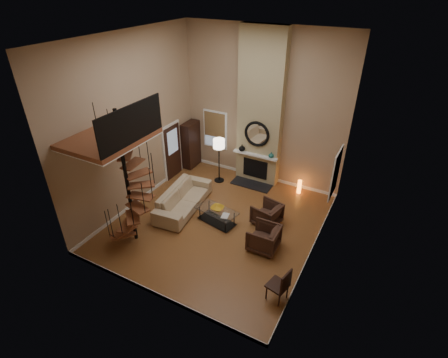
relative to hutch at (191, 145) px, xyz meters
The scene contains 33 objects.
ground 4.05m from the hutch, 45.26° to the right, with size 6.00×6.50×0.01m, color #9E6533.
back_wall 3.34m from the hutch, ahead, with size 6.00×0.02×5.50m, color tan.
front_wall 6.89m from the hutch, 65.38° to the right, with size 6.00×0.02×5.50m, color tan.
left_wall 3.33m from the hutch, 94.67° to the right, with size 0.02×6.50×5.50m, color tan.
right_wall 6.66m from the hutch, 25.85° to the right, with size 0.02×6.50×5.50m, color tan.
ceiling 6.01m from the hutch, 45.26° to the right, with size 6.00×6.50×0.01m, color silver.
baseboard_back 2.94m from the hutch, ahead, with size 6.00×0.02×0.12m, color white.
baseboard_front 6.70m from the hutch, 65.34° to the right, with size 6.00×0.02×0.12m, color white.
baseboard_left 2.94m from the hutch, 94.47° to the right, with size 0.02×6.50×0.12m, color white.
baseboard_right 6.47m from the hutch, 25.89° to the right, with size 0.02×6.50×0.12m, color white.
chimney_breast 3.32m from the hutch, ahead, with size 1.60×0.38×5.50m, color tan.
hearth 2.93m from the hutch, ahead, with size 1.50×0.60×0.04m, color black.
firebox 2.80m from the hutch, ahead, with size 0.95×0.02×0.72m, color black.
mantel 2.78m from the hutch, ahead, with size 1.70×0.18×0.06m, color white.
mirror_frame 2.95m from the hutch, ahead, with size 0.94×0.94×0.10m, color black.
mirror_disc 2.95m from the hutch, ahead, with size 0.80×0.80×0.01m, color white.
vase_left 2.25m from the hutch, ahead, with size 0.24×0.24×0.25m, color black.
vase_right 3.39m from the hutch, ahead, with size 0.20×0.20×0.21m, color #195752.
window_back 1.18m from the hutch, 26.02° to the left, with size 1.02×0.06×1.52m.
window_right 5.84m from the hutch, ahead, with size 0.06×1.02×1.52m.
entry_door 1.02m from the hutch, 100.42° to the right, with size 0.10×1.05×2.16m.
loft 5.18m from the hutch, 81.02° to the right, with size 1.70×2.20×1.09m.
spiral_stair 4.77m from the hutch, 77.83° to the right, with size 1.47×1.47×4.06m.
hutch is the anchor object (origin of this frame).
sofa 3.04m from the hutch, 62.63° to the right, with size 2.51×0.98×0.73m, color tan.
armchair_near 4.74m from the hutch, 26.74° to the right, with size 0.78×0.80×0.73m, color #40271D.
armchair_far 5.59m from the hutch, 35.05° to the right, with size 0.81×0.83×0.76m, color #40271D.
coffee_table 3.95m from the hutch, 45.65° to the right, with size 1.41×0.89×0.48m.
bowl 3.88m from the hutch, 45.13° to the right, with size 0.40×0.40×0.10m, color gold.
book 4.27m from the hutch, 43.69° to the right, with size 0.21×0.29×0.03m, color gray.
floor_lamp 1.71m from the hutch, 18.49° to the right, with size 0.42×0.42×1.72m.
accent_lamp 4.55m from the hutch, ahead, with size 0.14×0.14×0.52m, color orange.
side_chair 7.30m from the hutch, 40.51° to the right, with size 0.54×0.54×0.98m.
Camera 1 is at (4.26, -7.55, 6.81)m, focal length 27.61 mm.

